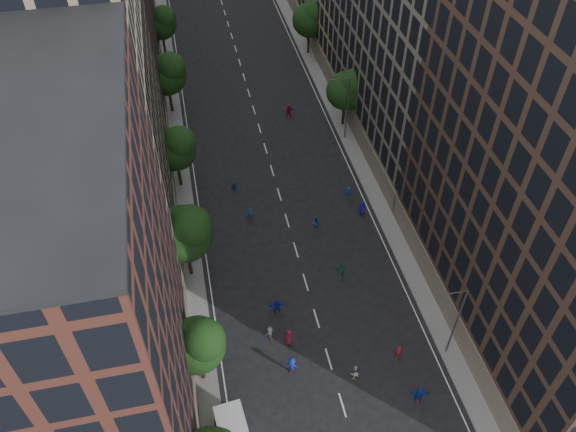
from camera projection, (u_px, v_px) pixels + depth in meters
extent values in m
plane|color=black|center=(273.00, 173.00, 68.92)|extent=(240.00, 240.00, 0.00)
cube|color=slate|center=(171.00, 148.00, 72.31)|extent=(4.00, 105.00, 0.15)
cube|color=slate|center=(349.00, 125.00, 75.88)|extent=(4.00, 105.00, 0.15)
cube|color=#4F271E|center=(60.00, 322.00, 35.37)|extent=(14.00, 22.00, 30.00)
cube|color=#978262|center=(74.00, 92.00, 50.68)|extent=(14.00, 26.00, 34.00)
cube|color=#4F271E|center=(91.00, 14.00, 68.81)|extent=(14.00, 20.00, 28.00)
cube|color=#696256|center=(429.00, 15.00, 62.95)|extent=(14.00, 28.00, 33.00)
cylinder|color=black|center=(201.00, 367.00, 47.85)|extent=(0.36, 0.36, 3.70)
sphere|color=black|center=(197.00, 345.00, 45.49)|extent=(4.80, 4.80, 4.80)
sphere|color=black|center=(203.00, 340.00, 44.40)|extent=(3.60, 3.60, 3.60)
cylinder|color=black|center=(189.00, 260.00, 56.02)|extent=(0.36, 0.36, 4.22)
sphere|color=black|center=(184.00, 234.00, 53.33)|extent=(5.60, 5.60, 5.60)
sphere|color=black|center=(190.00, 227.00, 52.06)|extent=(4.20, 4.20, 4.20)
cylinder|color=black|center=(179.00, 173.00, 65.90)|extent=(0.36, 0.36, 3.87)
sphere|color=black|center=(175.00, 149.00, 63.43)|extent=(5.00, 5.00, 5.00)
sphere|color=black|center=(179.00, 142.00, 62.29)|extent=(3.75, 3.75, 3.75)
cylinder|color=black|center=(170.00, 99.00, 76.98)|extent=(0.36, 0.36, 4.05)
sphere|color=black|center=(166.00, 75.00, 74.40)|extent=(5.40, 5.40, 5.40)
sphere|color=black|center=(170.00, 68.00, 73.17)|extent=(4.05, 4.05, 4.05)
cylinder|color=black|center=(164.00, 45.00, 88.22)|extent=(0.36, 0.36, 3.78)
sphere|color=black|center=(161.00, 24.00, 85.80)|extent=(4.80, 4.80, 4.80)
sphere|color=black|center=(164.00, 17.00, 84.72)|extent=(3.60, 3.60, 3.60)
cylinder|color=black|center=(343.00, 113.00, 74.85)|extent=(0.36, 0.36, 3.74)
sphere|color=black|center=(345.00, 91.00, 72.46)|extent=(5.00, 5.00, 5.00)
sphere|color=black|center=(352.00, 84.00, 71.33)|extent=(3.75, 3.75, 3.75)
cylinder|color=black|center=(308.00, 42.00, 88.70)|extent=(0.36, 0.36, 3.96)
sphere|color=black|center=(309.00, 20.00, 86.17)|extent=(5.20, 5.20, 5.20)
sphere|color=black|center=(314.00, 13.00, 84.99)|extent=(3.90, 3.90, 3.90)
cylinder|color=#595B60|center=(456.00, 323.00, 47.83)|extent=(0.18, 0.18, 9.00)
cylinder|color=#595B60|center=(454.00, 293.00, 44.50)|extent=(2.40, 0.12, 0.12)
cube|color=#595B60|center=(441.00, 296.00, 44.37)|extent=(0.50, 0.22, 0.15)
cylinder|color=#595B60|center=(347.00, 109.00, 70.82)|extent=(0.18, 0.18, 9.00)
cylinder|color=#595B60|center=(340.00, 79.00, 67.48)|extent=(2.40, 0.12, 0.12)
cube|color=#595B60|center=(331.00, 80.00, 67.35)|extent=(0.50, 0.22, 0.15)
cube|color=silver|center=(233.00, 432.00, 44.10)|extent=(2.62, 4.04, 2.34)
cylinder|color=black|center=(217.00, 425.00, 45.68)|extent=(0.35, 0.83, 0.81)
cylinder|color=black|center=(242.00, 417.00, 46.15)|extent=(0.35, 0.83, 0.81)
imported|color=#1529AC|center=(292.00, 365.00, 49.02)|extent=(1.30, 1.04, 1.75)
imported|color=#1530AF|center=(419.00, 395.00, 47.06)|extent=(1.70, 1.00, 1.75)
imported|color=maroon|center=(289.00, 337.00, 51.05)|extent=(1.03, 0.87, 1.80)
imported|color=maroon|center=(398.00, 352.00, 50.05)|extent=(0.71, 0.61, 1.64)
imported|color=#AFAEAB|center=(355.00, 373.00, 48.51)|extent=(0.98, 0.85, 1.75)
imported|color=#48494E|center=(270.00, 333.00, 51.56)|extent=(1.12, 0.85, 1.53)
imported|color=#1F6836|center=(341.00, 270.00, 56.62)|extent=(1.20, 0.76, 1.90)
imported|color=#1624B4|center=(277.00, 306.00, 53.55)|extent=(1.60, 0.58, 1.70)
imported|color=#15118D|center=(362.00, 208.00, 63.14)|extent=(1.02, 0.81, 1.83)
imported|color=#124598|center=(250.00, 215.00, 62.45)|extent=(0.64, 0.43, 1.75)
imported|color=#1545B0|center=(315.00, 223.00, 61.61)|extent=(0.84, 0.68, 1.63)
imported|color=navy|center=(348.00, 192.00, 65.20)|extent=(1.07, 0.68, 1.58)
imported|color=#123099|center=(234.00, 188.00, 65.81)|extent=(0.95, 0.54, 1.52)
imported|color=maroon|center=(289.00, 111.00, 76.73)|extent=(1.82, 0.72, 1.92)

